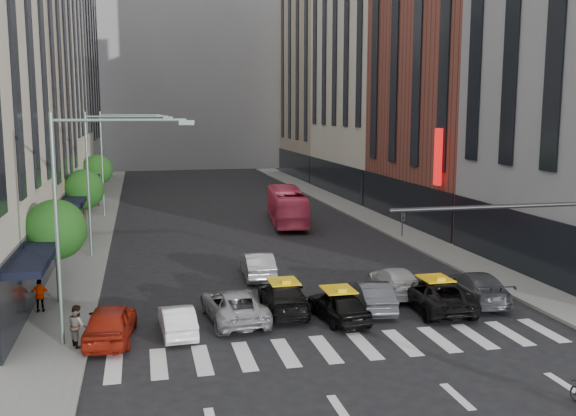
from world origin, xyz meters
TOP-DOWN VIEW (x-y plane):
  - ground at (0.00, 0.00)m, footprint 160.00×160.00m
  - sidewalk_left at (-11.50, 30.00)m, footprint 3.00×96.00m
  - sidewalk_right at (11.50, 30.00)m, footprint 3.00×96.00m
  - building_left_b at (-17.00, 28.00)m, footprint 8.00×16.00m
  - building_left_c at (-17.00, 46.00)m, footprint 8.00×20.00m
  - building_left_d at (-17.00, 65.00)m, footprint 8.00×18.00m
  - building_right_b at (17.00, 27.00)m, footprint 8.00×18.00m
  - building_right_c at (17.00, 46.00)m, footprint 8.00×20.00m
  - building_right_d at (17.00, 65.00)m, footprint 8.00×18.00m
  - building_far at (0.00, 85.00)m, footprint 30.00×10.00m
  - tree_near at (-11.80, 10.00)m, footprint 2.88×2.88m
  - tree_mid at (-11.80, 26.00)m, footprint 2.88×2.88m
  - tree_far at (-11.80, 42.00)m, footprint 2.88×2.88m
  - streetlamp_near at (-10.04, 4.00)m, footprint 5.38×0.25m
  - streetlamp_mid at (-10.04, 20.00)m, footprint 5.38×0.25m
  - streetlamp_far at (-10.04, 36.00)m, footprint 5.38×0.25m
  - traffic_signal at (7.69, -1.00)m, footprint 10.10×0.20m
  - liberty_sign at (12.60, 20.00)m, footprint 0.30×0.70m
  - car_red at (-9.20, 4.36)m, footprint 2.24×4.66m
  - car_white_front at (-6.53, 4.51)m, footprint 1.51×3.81m
  - car_silver at (-3.99, 5.73)m, footprint 2.75×5.24m
  - taxi_left at (-1.57, 6.46)m, footprint 2.39×5.07m
  - taxi_center at (0.51, 4.68)m, footprint 2.15×4.29m
  - car_grey_mid at (2.50, 5.83)m, footprint 1.94×4.34m
  - taxi_right at (5.41, 5.24)m, footprint 2.78×5.42m
  - car_grey_curb at (7.90, 5.92)m, footprint 2.72×5.31m
  - car_row2_left at (-1.64, 12.72)m, footprint 1.76×4.52m
  - car_row2_right at (4.58, 8.05)m, footprint 2.24×4.78m
  - bus at (3.82, 29.21)m, footprint 3.75×10.70m
  - pedestrian_near at (-10.40, 3.65)m, footprint 0.89×0.98m
  - pedestrian_far at (-12.43, 8.49)m, footprint 0.90×0.38m

SIDE VIEW (x-z plane):
  - ground at x=0.00m, z-range 0.00..0.00m
  - sidewalk_left at x=-11.50m, z-range 0.00..0.15m
  - sidewalk_right at x=11.50m, z-range 0.00..0.15m
  - car_white_front at x=-6.53m, z-range 0.00..1.23m
  - car_row2_right at x=4.58m, z-range 0.00..1.35m
  - car_grey_mid at x=2.50m, z-range 0.00..1.38m
  - taxi_center at x=0.51m, z-range 0.00..1.40m
  - car_silver at x=-3.99m, z-range 0.00..1.41m
  - taxi_left at x=-1.57m, z-range 0.00..1.43m
  - taxi_right at x=5.41m, z-range 0.00..1.46m
  - car_row2_left at x=-1.64m, z-range 0.00..1.47m
  - car_grey_curb at x=7.90m, z-range 0.00..1.47m
  - car_red at x=-9.20m, z-range 0.00..1.54m
  - pedestrian_far at x=-12.43m, z-range 0.15..1.67m
  - pedestrian_near at x=-10.40m, z-range 0.15..1.79m
  - bus at x=3.82m, z-range 0.00..2.92m
  - tree_near at x=-11.80m, z-range 1.18..6.13m
  - tree_mid at x=-11.80m, z-range 1.18..6.13m
  - tree_far at x=-11.80m, z-range 1.18..6.13m
  - traffic_signal at x=7.69m, z-range 1.47..7.47m
  - streetlamp_near at x=-10.04m, z-range 1.40..10.40m
  - streetlamp_mid at x=-10.04m, z-range 1.40..10.40m
  - streetlamp_far at x=-10.04m, z-range 1.40..10.40m
  - liberty_sign at x=12.60m, z-range 4.00..8.00m
  - building_left_b at x=-17.00m, z-range 0.00..24.00m
  - building_right_b at x=17.00m, z-range 0.00..26.00m
  - building_right_d at x=17.00m, z-range 0.00..28.00m
  - building_left_d at x=-17.00m, z-range 0.00..30.00m
  - building_left_c at x=-17.00m, z-range 0.00..36.00m
  - building_far at x=0.00m, z-range 0.00..36.00m
  - building_right_c at x=17.00m, z-range 0.00..40.00m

